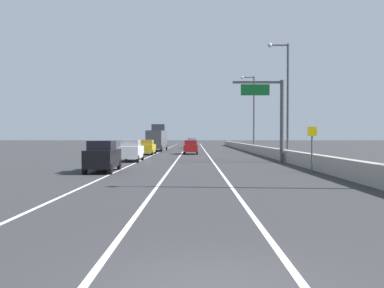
{
  "coord_description": "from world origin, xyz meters",
  "views": [
    {
      "loc": [
        -0.24,
        -5.81,
        2.38
      ],
      "look_at": [
        -0.59,
        51.6,
        1.24
      ],
      "focal_mm": 36.31,
      "sensor_mm": 36.0,
      "label": 1
    }
  ],
  "objects_px": {
    "speed_advisory_sign": "(312,146)",
    "car_white_2": "(131,151)",
    "overhead_sign_gantry": "(274,111)",
    "car_black_1": "(103,156)",
    "lamp_post_right_third": "(252,109)",
    "car_silver_0": "(192,143)",
    "car_yellow_4": "(147,147)",
    "car_red_3": "(191,147)",
    "box_truck": "(157,139)",
    "lamp_post_right_second": "(286,94)"
  },
  "relations": [
    {
      "from": "box_truck",
      "to": "overhead_sign_gantry",
      "type": "bearing_deg",
      "value": -64.02
    },
    {
      "from": "car_silver_0",
      "to": "car_black_1",
      "type": "height_order",
      "value": "car_black_1"
    },
    {
      "from": "lamp_post_right_second",
      "to": "car_black_1",
      "type": "height_order",
      "value": "lamp_post_right_second"
    },
    {
      "from": "speed_advisory_sign",
      "to": "car_silver_0",
      "type": "bearing_deg",
      "value": 98.9
    },
    {
      "from": "lamp_post_right_third",
      "to": "car_white_2",
      "type": "distance_m",
      "value": 27.58
    },
    {
      "from": "overhead_sign_gantry",
      "to": "car_silver_0",
      "type": "bearing_deg",
      "value": 100.38
    },
    {
      "from": "speed_advisory_sign",
      "to": "box_truck",
      "type": "bearing_deg",
      "value": 110.19
    },
    {
      "from": "speed_advisory_sign",
      "to": "box_truck",
      "type": "xyz_separation_m",
      "value": [
        -13.7,
        37.24,
        0.24
      ]
    },
    {
      "from": "overhead_sign_gantry",
      "to": "lamp_post_right_second",
      "type": "distance_m",
      "value": 3.9
    },
    {
      "from": "car_yellow_4",
      "to": "overhead_sign_gantry",
      "type": "bearing_deg",
      "value": -47.69
    },
    {
      "from": "car_white_2",
      "to": "box_truck",
      "type": "distance_m",
      "value": 25.88
    },
    {
      "from": "lamp_post_right_third",
      "to": "car_red_3",
      "type": "height_order",
      "value": "lamp_post_right_third"
    },
    {
      "from": "overhead_sign_gantry",
      "to": "car_yellow_4",
      "type": "bearing_deg",
      "value": 132.31
    },
    {
      "from": "lamp_post_right_third",
      "to": "car_white_2",
      "type": "height_order",
      "value": "lamp_post_right_third"
    },
    {
      "from": "overhead_sign_gantry",
      "to": "car_silver_0",
      "type": "relative_size",
      "value": 1.59
    },
    {
      "from": "lamp_post_right_second",
      "to": "car_black_1",
      "type": "distance_m",
      "value": 20.42
    },
    {
      "from": "lamp_post_right_third",
      "to": "car_black_1",
      "type": "distance_m",
      "value": 37.13
    },
    {
      "from": "lamp_post_right_third",
      "to": "car_silver_0",
      "type": "relative_size",
      "value": 2.45
    },
    {
      "from": "overhead_sign_gantry",
      "to": "speed_advisory_sign",
      "type": "relative_size",
      "value": 2.5
    },
    {
      "from": "overhead_sign_gantry",
      "to": "car_black_1",
      "type": "height_order",
      "value": "overhead_sign_gantry"
    },
    {
      "from": "car_white_2",
      "to": "box_truck",
      "type": "xyz_separation_m",
      "value": [
        -0.03,
        25.86,
        0.99
      ]
    },
    {
      "from": "car_white_2",
      "to": "car_red_3",
      "type": "bearing_deg",
      "value": 69.87
    },
    {
      "from": "speed_advisory_sign",
      "to": "car_white_2",
      "type": "xyz_separation_m",
      "value": [
        -13.66,
        11.38,
        -0.75
      ]
    },
    {
      "from": "car_silver_0",
      "to": "car_red_3",
      "type": "xyz_separation_m",
      "value": [
        0.02,
        -25.98,
        -0.08
      ]
    },
    {
      "from": "lamp_post_right_second",
      "to": "box_truck",
      "type": "xyz_separation_m",
      "value": [
        -15.0,
        24.23,
        -4.55
      ]
    },
    {
      "from": "lamp_post_right_second",
      "to": "car_red_3",
      "type": "bearing_deg",
      "value": 125.38
    },
    {
      "from": "box_truck",
      "to": "lamp_post_right_second",
      "type": "bearing_deg",
      "value": -58.24
    },
    {
      "from": "lamp_post_right_second",
      "to": "lamp_post_right_third",
      "type": "bearing_deg",
      "value": 90.35
    },
    {
      "from": "overhead_sign_gantry",
      "to": "lamp_post_right_third",
      "type": "distance_m",
      "value": 24.05
    },
    {
      "from": "car_black_1",
      "to": "car_red_3",
      "type": "relative_size",
      "value": 1.13
    },
    {
      "from": "car_silver_0",
      "to": "car_yellow_4",
      "type": "relative_size",
      "value": 1.01
    },
    {
      "from": "car_black_1",
      "to": "car_yellow_4",
      "type": "height_order",
      "value": "car_black_1"
    },
    {
      "from": "lamp_post_right_second",
      "to": "car_silver_0",
      "type": "distance_m",
      "value": 40.84
    },
    {
      "from": "car_red_3",
      "to": "car_yellow_4",
      "type": "distance_m",
      "value": 5.85
    },
    {
      "from": "speed_advisory_sign",
      "to": "car_red_3",
      "type": "distance_m",
      "value": 27.61
    },
    {
      "from": "car_white_2",
      "to": "car_yellow_4",
      "type": "distance_m",
      "value": 13.31
    },
    {
      "from": "car_silver_0",
      "to": "car_white_2",
      "type": "distance_m",
      "value": 41.32
    },
    {
      "from": "speed_advisory_sign",
      "to": "box_truck",
      "type": "distance_m",
      "value": 39.68
    },
    {
      "from": "car_silver_0",
      "to": "car_red_3",
      "type": "distance_m",
      "value": 25.98
    },
    {
      "from": "car_silver_0",
      "to": "box_truck",
      "type": "bearing_deg",
      "value": -110.04
    },
    {
      "from": "lamp_post_right_third",
      "to": "car_black_1",
      "type": "bearing_deg",
      "value": -114.06
    },
    {
      "from": "lamp_post_right_third",
      "to": "speed_advisory_sign",
      "type": "bearing_deg",
      "value": -91.99
    },
    {
      "from": "lamp_post_right_second",
      "to": "car_yellow_4",
      "type": "distance_m",
      "value": 19.88
    },
    {
      "from": "car_red_3",
      "to": "car_yellow_4",
      "type": "xyz_separation_m",
      "value": [
        -5.61,
        -1.67,
        0.03
      ]
    },
    {
      "from": "overhead_sign_gantry",
      "to": "lamp_post_right_third",
      "type": "relative_size",
      "value": 0.65
    },
    {
      "from": "car_black_1",
      "to": "car_red_3",
      "type": "distance_m",
      "value": 26.53
    },
    {
      "from": "car_white_2",
      "to": "car_yellow_4",
      "type": "xyz_separation_m",
      "value": [
        -0.12,
        13.31,
        -0.05
      ]
    },
    {
      "from": "lamp_post_right_third",
      "to": "car_yellow_4",
      "type": "bearing_deg",
      "value": -148.22
    },
    {
      "from": "car_red_3",
      "to": "car_yellow_4",
      "type": "relative_size",
      "value": 0.86
    },
    {
      "from": "car_silver_0",
      "to": "lamp_post_right_second",
      "type": "bearing_deg",
      "value": -76.42
    }
  ]
}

